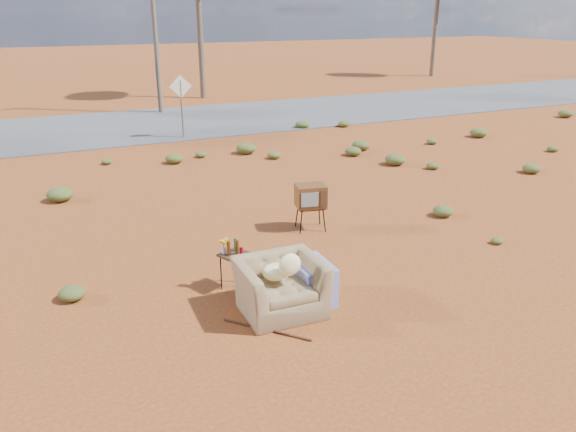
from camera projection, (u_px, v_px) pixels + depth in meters
name	position (u px, v px, depth m)	size (l,w,h in m)	color
ground	(294.00, 293.00, 8.97)	(140.00, 140.00, 0.00)	brown
highway	(125.00, 126.00, 21.69)	(140.00, 7.00, 0.04)	#565659
armchair	(287.00, 278.00, 8.34)	(1.48, 0.93, 1.08)	olive
tv_unit	(311.00, 197.00, 11.34)	(0.68, 0.59, 0.95)	black
side_table	(233.00, 253.00, 8.89)	(0.56, 0.56, 0.88)	#3C2A16
rusty_bar	(266.00, 330.00, 7.91)	(0.04, 0.04, 1.37)	#522616
road_sign	(181.00, 95.00, 19.23)	(0.78, 0.06, 2.19)	brown
utility_pole_center	(153.00, 12.00, 23.19)	(1.40, 0.20, 8.00)	brown
scrub_patch	(173.00, 209.00, 12.33)	(17.49, 8.07, 0.33)	#525927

